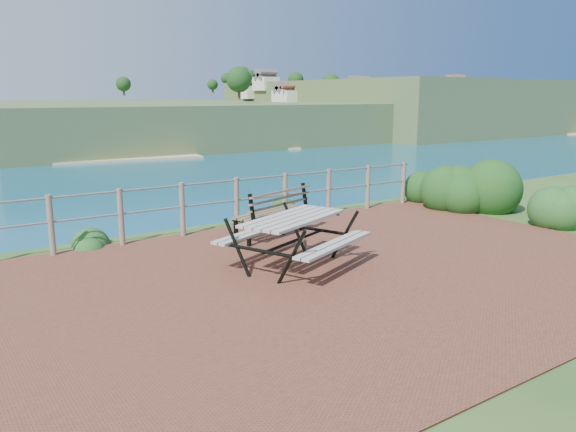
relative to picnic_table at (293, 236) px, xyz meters
name	(u,v)px	position (x,y,z in m)	size (l,w,h in m)	color
ground	(346,271)	(0.55, -0.60, -0.50)	(10.00, 7.00, 0.12)	brown
safety_railing	(237,200)	(0.55, 2.75, 0.08)	(9.40, 0.10, 1.00)	#6B5B4C
distant_bay	(350,104)	(173.62, 202.01, -2.02)	(290.00, 232.36, 24.00)	#3E5C2E
picnic_table	(293,236)	(0.00, 0.00, 0.00)	(1.99, 1.50, 0.78)	gray
park_bench	(270,205)	(0.72, 1.78, 0.12)	(1.70, 0.90, 0.93)	brown
shrub_right_front	(465,210)	(5.79, 1.40, -0.50)	(1.37, 1.37, 1.95)	#154617
shrub_right_back	(564,227)	(6.05, -0.83, -0.50)	(1.03, 1.03, 1.47)	#1D4D1E
shrub_right_edge	(427,201)	(5.89, 2.61, -0.50)	(0.95, 0.95, 1.37)	#154617
shrub_lip_west	(80,247)	(-2.39, 3.10, -0.50)	(0.69, 0.69, 0.39)	#1D4D1E
shrub_lip_east	(286,210)	(2.35, 3.68, -0.50)	(0.78, 0.78, 0.52)	#154617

